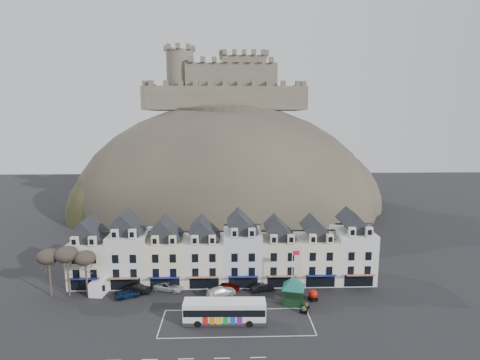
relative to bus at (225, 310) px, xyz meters
name	(u,v)px	position (x,y,z in m)	size (l,w,h in m)	color
ground	(223,327)	(-0.25, -1.31, -1.87)	(300.00, 300.00, 0.00)	black
coach_bay_markings	(237,322)	(1.75, -0.06, -1.87)	(22.00, 7.50, 0.01)	silver
townhouse_terrace	(225,252)	(-0.11, 14.66, 3.43)	(54.40, 9.35, 11.80)	beige
castle_hill	(230,210)	(1.00, 67.65, -1.76)	(100.00, 76.00, 68.00)	#39332C
castle	(227,85)	(0.25, 74.63, 38.33)	(50.20, 22.20, 22.00)	#5D5547
tree_left_far	(48,257)	(-29.25, 9.19, 5.03)	(3.61, 3.61, 8.24)	#392D24
tree_left_mid	(66,255)	(-26.25, 9.19, 5.38)	(3.78, 3.78, 8.64)	#392D24
tree_left_near	(85,258)	(-23.25, 9.19, 4.69)	(3.43, 3.43, 7.84)	#392D24
bus	(225,310)	(0.00, 0.00, 0.00)	(12.03, 3.11, 3.38)	#262628
bus_shelter	(293,282)	(11.05, 5.59, 1.60)	(6.84, 6.84, 4.47)	black
red_buoy	(313,295)	(14.46, 6.27, -0.93)	(1.54, 1.54, 1.84)	black
flagpole	(293,271)	(11.15, 7.15, 2.97)	(1.23, 0.17, 8.47)	silver
white_van	(102,285)	(-21.32, 10.69, -0.66)	(2.88, 5.48, 2.40)	white
planter_west	(304,310)	(12.10, 2.19, -1.33)	(1.25, 0.93, 1.12)	black
planter_east	(306,306)	(12.75, 3.58, -1.39)	(1.11, 0.85, 0.99)	black
car_navy	(128,294)	(-16.25, 8.19, -1.16)	(1.67, 4.16, 1.42)	#0B1937
car_black	(137,289)	(-15.05, 9.78, -1.10)	(1.62, 4.65, 1.53)	black
car_silver	(169,286)	(-9.85, 10.69, -1.15)	(2.38, 5.08, 1.43)	silver
car_white	(221,291)	(-0.65, 8.52, -1.13)	(2.06, 5.06, 1.47)	white
car_maroon	(228,286)	(0.55, 10.69, -1.19)	(1.61, 4.00, 1.36)	#510504
car_charcoal	(262,287)	(6.42, 9.93, -1.22)	(1.37, 3.93, 1.30)	black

